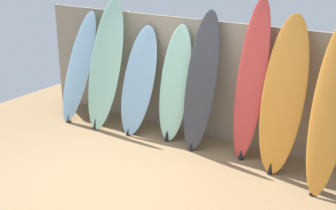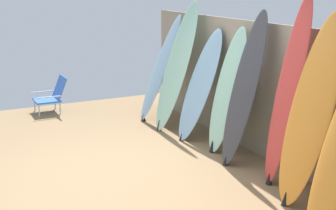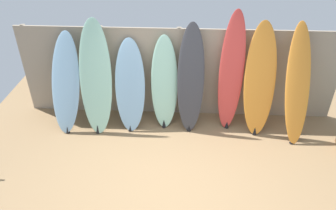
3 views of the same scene
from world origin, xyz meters
name	(u,v)px [view 1 (image 1 of 3)]	position (x,y,z in m)	size (l,w,h in m)	color
ground	(119,184)	(0.00, 0.00, 0.00)	(7.68, 7.68, 0.00)	#8E704C
fence_back	(201,78)	(0.00, 2.01, 0.90)	(6.08, 0.11, 1.80)	gray
surfboard_skyblue_0	(79,67)	(-2.06, 1.50, 0.89)	(0.62, 0.81, 1.79)	#8CB7D6
surfboard_seafoam_1	(105,65)	(-1.49, 1.52, 1.00)	(0.64, 0.78, 2.04)	#9ED6BC
surfboard_skyblue_2	(139,81)	(-0.89, 1.60, 0.82)	(0.60, 0.74, 1.65)	#8CB7D6
surfboard_seafoam_3	(175,84)	(-0.25, 1.67, 0.85)	(0.52, 0.55, 1.73)	#9ED6BC
surfboard_charcoal_4	(201,82)	(0.23, 1.60, 0.98)	(0.49, 0.57, 1.99)	#38383D
surfboard_red_5	(251,81)	(0.96, 1.69, 1.09)	(0.50, 0.51, 2.21)	#D13D38
surfboard_orange_6	(283,96)	(1.46, 1.58, 1.01)	(0.59, 0.63, 2.04)	orange
surfboard_orange_7	(331,107)	(2.10, 1.45, 1.01)	(0.49, 0.90, 2.04)	orange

